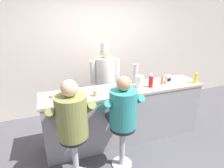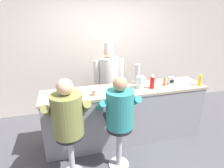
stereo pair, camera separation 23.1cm
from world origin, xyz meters
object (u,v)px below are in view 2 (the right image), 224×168
(diner_seated_teal, at_px, (119,112))
(cup_stack_steel, at_px, (137,74))
(napkin_dispenser_chrome, at_px, (171,81))
(water_pitcher_clear, at_px, (140,82))
(cook_in_whites_near, at_px, (109,77))
(ketchup_bottle_red, at_px, (152,81))
(coffee_mug_tan, at_px, (95,92))
(diner_seated_olive, at_px, (68,118))
(mustard_bottle_yellow, at_px, (200,80))
(breakfast_plate, at_px, (70,96))
(hot_sauce_bottle_orange, at_px, (164,82))
(cereal_bowl, at_px, (55,93))
(coffee_mug_white, at_px, (122,89))

(diner_seated_teal, bearing_deg, cup_stack_steel, 53.29)
(napkin_dispenser_chrome, bearing_deg, water_pitcher_clear, -178.72)
(cook_in_whites_near, bearing_deg, diner_seated_teal, -98.66)
(ketchup_bottle_red, relative_size, cook_in_whites_near, 0.16)
(coffee_mug_tan, height_order, cook_in_whites_near, cook_in_whites_near)
(napkin_dispenser_chrome, bearing_deg, diner_seated_teal, -153.80)
(diner_seated_olive, distance_m, diner_seated_teal, 0.69)
(diner_seated_teal, bearing_deg, coffee_mug_tan, 119.26)
(mustard_bottle_yellow, relative_size, breakfast_plate, 0.85)
(mustard_bottle_yellow, height_order, cup_stack_steel, cup_stack_steel)
(coffee_mug_tan, distance_m, diner_seated_teal, 0.53)
(mustard_bottle_yellow, relative_size, cup_stack_steel, 0.64)
(diner_seated_teal, bearing_deg, diner_seated_olive, 179.84)
(hot_sauce_bottle_orange, distance_m, breakfast_plate, 1.62)
(water_pitcher_clear, xyz_separation_m, cereal_bowl, (-1.39, 0.08, -0.08))
(breakfast_plate, xyz_separation_m, diner_seated_olive, (-0.06, -0.50, -0.08))
(ketchup_bottle_red, distance_m, hot_sauce_bottle_orange, 0.27)
(breakfast_plate, distance_m, cup_stack_steel, 1.24)
(coffee_mug_white, distance_m, cup_stack_steel, 0.49)
(coffee_mug_tan, bearing_deg, mustard_bottle_yellow, -1.70)
(water_pitcher_clear, bearing_deg, cereal_bowl, 176.53)
(diner_seated_olive, height_order, diner_seated_teal, diner_seated_olive)
(hot_sauce_bottle_orange, xyz_separation_m, water_pitcher_clear, (-0.45, 0.01, 0.03))
(mustard_bottle_yellow, bearing_deg, coffee_mug_tan, 178.30)
(coffee_mug_white, bearing_deg, cereal_bowl, 171.74)
(coffee_mug_white, relative_size, diner_seated_teal, 0.10)
(ketchup_bottle_red, height_order, coffee_mug_tan, ketchup_bottle_red)
(coffee_mug_white, bearing_deg, breakfast_plate, 177.97)
(diner_seated_olive, xyz_separation_m, cook_in_whites_near, (0.92, 1.48, -0.02))
(breakfast_plate, distance_m, coffee_mug_white, 0.83)
(coffee_mug_white, xyz_separation_m, diner_seated_teal, (-0.20, -0.47, -0.14))
(cereal_bowl, bearing_deg, ketchup_bottle_red, -5.03)
(water_pitcher_clear, xyz_separation_m, diner_seated_teal, (-0.54, -0.54, -0.19))
(hot_sauce_bottle_orange, distance_m, diner_seated_olive, 1.76)
(cereal_bowl, xyz_separation_m, diner_seated_teal, (0.85, -0.62, -0.11))
(ketchup_bottle_red, bearing_deg, mustard_bottle_yellow, -6.07)
(cereal_bowl, relative_size, cook_in_whites_near, 0.08)
(napkin_dispenser_chrome, bearing_deg, coffee_mug_white, -175.01)
(coffee_mug_tan, height_order, diner_seated_olive, diner_seated_olive)
(hot_sauce_bottle_orange, distance_m, coffee_mug_white, 0.79)
(cup_stack_steel, height_order, cook_in_whites_near, cook_in_whites_near)
(coffee_mug_tan, distance_m, napkin_dispenser_chrome, 1.38)
(diner_seated_teal, bearing_deg, hot_sauce_bottle_orange, 28.47)
(ketchup_bottle_red, distance_m, cereal_bowl, 1.59)
(cereal_bowl, xyz_separation_m, diner_seated_olive, (0.16, -0.62, -0.09))
(hot_sauce_bottle_orange, xyz_separation_m, napkin_dispenser_chrome, (0.14, 0.02, 0.00))
(cup_stack_steel, relative_size, diner_seated_teal, 0.25)
(water_pitcher_clear, distance_m, coffee_mug_white, 0.35)
(hot_sauce_bottle_orange, relative_size, water_pitcher_clear, 0.73)
(diner_seated_olive, bearing_deg, mustard_bottle_yellow, 9.72)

